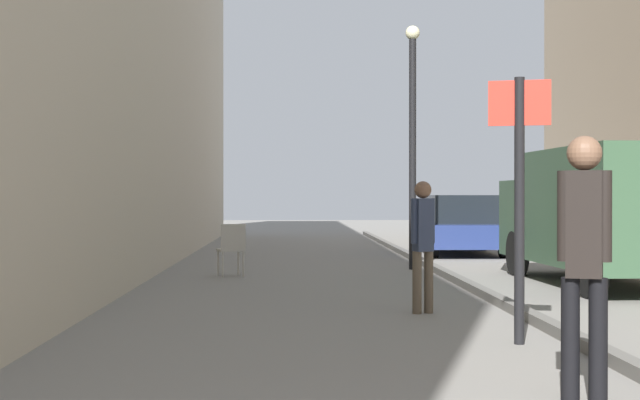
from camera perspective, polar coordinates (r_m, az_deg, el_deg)
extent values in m
plane|color=gray|center=(14.54, 2.86, -5.43)|extent=(80.00, 80.00, 0.00)
cube|color=#615F5B|center=(14.74, 9.02, -5.12)|extent=(0.16, 40.00, 0.12)
cylinder|color=black|center=(6.89, 14.91, -8.18)|extent=(0.13, 0.13, 0.88)
cylinder|color=black|center=(6.88, 16.48, -8.19)|extent=(0.13, 0.13, 0.88)
cube|color=black|center=(6.81, 15.70, -1.41)|extent=(0.30, 0.28, 0.75)
cylinder|color=black|center=(6.82, 14.58, -0.94)|extent=(0.10, 0.10, 0.63)
cylinder|color=black|center=(6.81, 16.83, -0.94)|extent=(0.10, 0.10, 0.63)
sphere|color=brown|center=(6.82, 15.71, 2.75)|extent=(0.24, 0.24, 0.24)
cylinder|color=brown|center=(11.61, 5.89, -4.99)|extent=(0.11, 0.11, 0.76)
cylinder|color=brown|center=(11.69, 6.59, -4.96)|extent=(0.11, 0.11, 0.76)
cube|color=#2D3851|center=(11.61, 6.24, -1.50)|extent=(0.26, 0.24, 0.65)
cylinder|color=#2D3851|center=(11.55, 5.74, -1.27)|extent=(0.09, 0.09, 0.55)
cylinder|color=#2D3851|center=(11.66, 6.74, -1.26)|extent=(0.09, 0.09, 0.55)
sphere|color=brown|center=(11.60, 6.25, 0.62)|extent=(0.21, 0.21, 0.21)
cube|color=#335138|center=(15.23, 17.71, -0.44)|extent=(2.12, 3.97, 1.84)
cube|color=#335138|center=(17.79, 14.51, -1.07)|extent=(2.04, 1.58, 1.38)
cube|color=black|center=(18.29, 13.99, -0.08)|extent=(1.68, 0.09, 0.61)
cylinder|color=black|center=(17.41, 11.86, -3.17)|extent=(0.25, 0.81, 0.80)
cylinder|color=black|center=(17.97, 17.38, -3.07)|extent=(0.25, 0.81, 0.80)
cylinder|color=black|center=(13.78, 16.13, -4.09)|extent=(0.25, 0.81, 0.80)
cube|color=navy|center=(23.44, 8.43, -2.04)|extent=(1.91, 4.25, 0.55)
cube|color=black|center=(23.43, 8.43, -0.54)|extent=(1.58, 2.56, 0.68)
cylinder|color=black|center=(24.76, 6.05, -2.32)|extent=(0.22, 0.65, 0.64)
cylinder|color=black|center=(24.99, 9.79, -2.30)|extent=(0.22, 0.65, 0.64)
cylinder|color=black|center=(21.93, 6.88, -2.66)|extent=(0.22, 0.65, 0.64)
cylinder|color=black|center=(22.19, 11.09, -2.63)|extent=(0.22, 0.65, 0.64)
cylinder|color=black|center=(9.36, 11.97, -0.64)|extent=(0.10, 0.10, 2.60)
cube|color=red|center=(9.40, 11.98, 5.77)|extent=(0.59, 0.19, 0.44)
cylinder|color=black|center=(18.48, 5.62, 2.77)|extent=(0.14, 0.14, 4.50)
sphere|color=beige|center=(18.74, 5.63, 10.03)|extent=(0.28, 0.28, 0.28)
cylinder|color=#B7B2A8|center=(17.08, -6.18, -3.82)|extent=(0.04, 0.04, 0.45)
cylinder|color=#B7B2A8|center=(17.17, -4.96, -3.80)|extent=(0.04, 0.04, 0.45)
cylinder|color=#B7B2A8|center=(16.72, -5.91, -3.91)|extent=(0.04, 0.04, 0.45)
cylinder|color=#B7B2A8|center=(16.80, -4.66, -3.89)|extent=(0.04, 0.04, 0.45)
cube|color=#B7B2A8|center=(16.92, -5.43, -3.03)|extent=(0.55, 0.55, 0.04)
cube|color=#B7B2A8|center=(16.72, -5.27, -2.23)|extent=(0.43, 0.17, 0.45)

